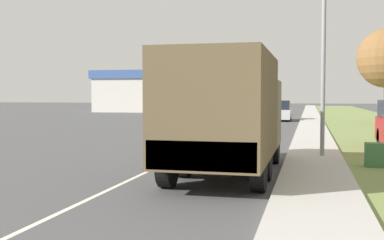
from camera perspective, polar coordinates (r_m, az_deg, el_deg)
name	(u,v)px	position (r m, az deg, el deg)	size (l,w,h in m)	color
ground_plane	(257,120)	(41.06, 7.68, -0.04)	(180.00, 180.00, 0.00)	#4C4C4F
lane_centre_stripe	(257,120)	(41.06, 7.68, -0.04)	(0.12, 120.00, 0.00)	silver
sidewalk_right	(311,120)	(40.82, 13.98, -0.03)	(1.80, 120.00, 0.12)	beige
grass_strip_right	(368,122)	(41.08, 20.12, -0.18)	(7.00, 120.00, 0.02)	olive
military_truck	(228,111)	(12.66, 4.23, 1.12)	(2.38, 6.90, 3.11)	#606647
car_nearest_ahead	(185,123)	(25.50, -0.83, -0.34)	(1.84, 4.89, 1.43)	silver
car_second_ahead	(280,112)	(40.85, 10.38, 0.98)	(1.82, 4.28, 1.69)	#B7BABF
car_third_ahead	(249,110)	(49.86, 6.76, 1.24)	(1.71, 4.42, 1.45)	tan
lamp_post	(317,26)	(16.48, 14.63, 10.68)	(1.69, 0.24, 7.12)	gray
utility_box	(375,155)	(15.02, 20.87, -3.89)	(0.55, 0.45, 0.70)	#3D7042
building_distant	(160,91)	(63.58, -3.83, 3.42)	(15.54, 10.10, 5.26)	beige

